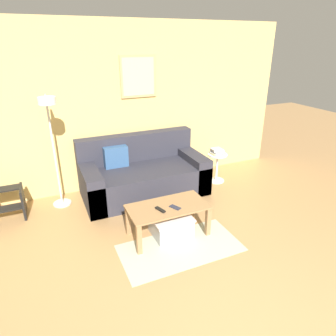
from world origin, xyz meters
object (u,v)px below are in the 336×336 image
(remote_control, at_px, (160,210))
(couch, at_px, (143,175))
(side_table, at_px, (217,165))
(coffee_table, at_px, (168,211))
(floor_lamp, at_px, (52,133))
(cell_phone, at_px, (175,207))
(storage_bin, at_px, (171,225))
(book_stack, at_px, (217,151))
(step_stool, at_px, (5,203))

(remote_control, bearing_deg, couch, 61.17)
(side_table, bearing_deg, couch, 175.11)
(coffee_table, xyz_separation_m, floor_lamp, (-1.14, 1.17, 0.81))
(cell_phone, bearing_deg, floor_lamp, 107.36)
(floor_lamp, xyz_separation_m, remote_control, (1.01, -1.22, -0.72))
(couch, distance_m, floor_lamp, 1.49)
(side_table, bearing_deg, remote_control, -143.21)
(couch, relative_size, storage_bin, 3.91)
(book_stack, height_order, step_stool, book_stack)
(side_table, bearing_deg, book_stack, 102.92)
(side_table, height_order, cell_phone, side_table)
(coffee_table, bearing_deg, cell_phone, -46.90)
(step_stool, bearing_deg, storage_bin, -33.54)
(side_table, height_order, book_stack, book_stack)
(floor_lamp, height_order, step_stool, floor_lamp)
(couch, distance_m, cell_phone, 1.26)
(couch, distance_m, book_stack, 1.32)
(storage_bin, distance_m, book_stack, 1.80)
(couch, bearing_deg, side_table, -4.89)
(couch, relative_size, remote_control, 12.60)
(book_stack, bearing_deg, remote_control, -142.65)
(step_stool, bearing_deg, coffee_table, -33.84)
(storage_bin, relative_size, remote_control, 3.23)
(floor_lamp, height_order, remote_control, floor_lamp)
(floor_lamp, relative_size, remote_control, 10.81)
(storage_bin, bearing_deg, remote_control, -163.55)
(floor_lamp, distance_m, remote_control, 1.75)
(coffee_table, xyz_separation_m, cell_phone, (0.06, -0.07, 0.08))
(couch, height_order, storage_bin, couch)
(book_stack, bearing_deg, coffee_table, -141.67)
(couch, xyz_separation_m, cell_phone, (-0.04, -1.26, 0.10))
(couch, bearing_deg, remote_control, -100.13)
(couch, relative_size, coffee_table, 1.94)
(coffee_table, relative_size, cell_phone, 6.95)
(floor_lamp, bearing_deg, couch, 1.07)
(coffee_table, bearing_deg, storage_bin, -14.12)
(book_stack, xyz_separation_m, remote_control, (-1.51, -1.15, -0.13))
(coffee_table, height_order, book_stack, book_stack)
(couch, height_order, side_table, couch)
(storage_bin, distance_m, step_stool, 2.27)
(book_stack, relative_size, step_stool, 0.51)
(cell_phone, bearing_deg, side_table, 14.00)
(coffee_table, bearing_deg, book_stack, 38.33)
(coffee_table, distance_m, floor_lamp, 1.82)
(remote_control, height_order, cell_phone, remote_control)
(couch, xyz_separation_m, floor_lamp, (-1.24, -0.02, 0.83))
(coffee_table, distance_m, book_stack, 1.79)
(floor_lamp, bearing_deg, cell_phone, -45.86)
(side_table, height_order, remote_control, side_table)
(couch, relative_size, book_stack, 8.01)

